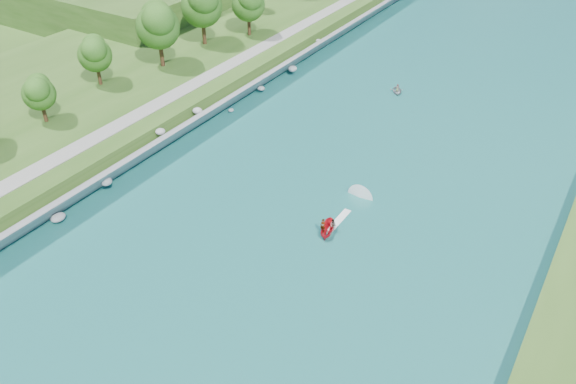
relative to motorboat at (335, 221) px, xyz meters
The scene contains 8 objects.
ground 11.65m from the motorboat, 108.11° to the right, with size 260.00×260.00×0.00m, color #2D5119.
river_water 9.67m from the motorboat, 112.00° to the left, with size 55.00×240.00×0.10m, color #185D5A.
berm_west 54.37m from the motorboat, behind, with size 45.00×240.00×3.50m, color #2D5119.
riprap_bank 30.61m from the motorboat, 164.42° to the left, with size 3.54×236.00×4.05m.
riverside_path 37.32m from the motorboat, 166.09° to the left, with size 3.00×200.00×0.10m, color gray.
trees_west 47.57m from the motorboat, behind, with size 15.60×154.24×13.94m.
motorboat is the anchor object (origin of this frame).
raft 39.90m from the motorboat, 102.49° to the left, with size 3.54×3.94×1.51m.
Camera 1 is at (27.53, -37.57, 42.95)m, focal length 35.00 mm.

